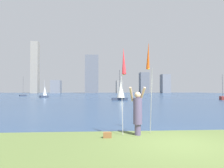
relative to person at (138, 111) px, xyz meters
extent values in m
cube|color=navy|center=(1.17, 59.70, -1.02)|extent=(120.00, 117.67, 0.12)
cube|color=#2D381C|center=(1.17, 0.86, -0.99)|extent=(120.00, 0.70, 0.02)
cylinder|color=#594C72|center=(0.00, -0.01, -0.74)|extent=(0.25, 0.25, 0.44)
cylinder|color=#594C72|center=(0.00, -0.01, 0.01)|extent=(0.36, 0.36, 1.06)
sphere|color=#D1A889|center=(0.00, -0.01, 0.67)|extent=(0.26, 0.26, 0.26)
cylinder|color=#D1A889|center=(-0.23, 0.14, 0.69)|extent=(0.26, 0.41, 0.61)
cylinder|color=#D1A889|center=(0.23, 0.14, 0.69)|extent=(0.26, 0.41, 0.61)
cylinder|color=#B2B2B7|center=(-0.61, 0.18, 0.26)|extent=(0.02, 0.47, 2.41)
cone|color=red|center=(-0.61, -0.36, 2.01)|extent=(0.16, 0.35, 1.08)
sphere|color=yellow|center=(-0.61, -0.26, 1.48)|extent=(0.06, 0.06, 0.06)
cylinder|color=#B2B2B7|center=(0.61, 0.18, 0.41)|extent=(0.02, 0.42, 2.73)
cone|color=#F25919|center=(0.61, 0.67, 2.40)|extent=(0.16, 0.33, 1.23)
sphere|color=yellow|center=(0.61, 0.58, 1.79)|extent=(0.06, 0.06, 0.06)
cube|color=brown|center=(-1.26, -0.42, -0.85)|extent=(0.32, 0.15, 0.22)
cube|color=maroon|center=(20.77, 28.05, -0.64)|extent=(1.17, 1.81, 0.65)
cylinder|color=#47474C|center=(20.77, 28.05, 1.63)|extent=(0.06, 0.06, 3.88)
cube|color=#333D51|center=(2.22, 27.85, -0.74)|extent=(2.74, 0.80, 0.45)
cylinder|color=#47474C|center=(2.22, 27.85, 1.89)|extent=(0.08, 0.08, 4.80)
cone|color=silver|center=(2.42, 27.86, 0.86)|extent=(1.46, 1.46, 2.75)
cube|color=#333D51|center=(-13.76, 41.19, -0.73)|extent=(2.02, 1.66, 0.47)
cylinder|color=silver|center=(-13.76, 41.19, 1.22)|extent=(0.06, 0.06, 3.42)
cone|color=white|center=(-13.64, 41.26, 0.53)|extent=(1.27, 1.27, 2.05)
cube|color=#333D51|center=(-22.36, 52.71, -0.78)|extent=(1.93, 1.65, 0.38)
cylinder|color=#47474C|center=(-22.36, 52.71, 2.03)|extent=(0.06, 0.06, 5.23)
cube|color=gray|center=(-32.53, 99.76, 11.85)|extent=(3.53, 4.19, 25.64)
cube|color=gray|center=(-22.07, 99.12, 2.28)|extent=(4.74, 5.77, 6.49)
cube|color=slate|center=(-4.35, 100.22, 8.65)|extent=(6.67, 5.61, 19.24)
cube|color=gray|center=(9.89, 101.59, 2.23)|extent=(3.19, 6.19, 6.39)
cube|color=slate|center=(22.27, 98.49, 4.28)|extent=(4.40, 5.22, 10.48)
cube|color=gray|center=(33.98, 100.54, 3.90)|extent=(4.31, 5.09, 9.73)
camera|label=1|loc=(-1.65, -8.62, 0.89)|focal=34.20mm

